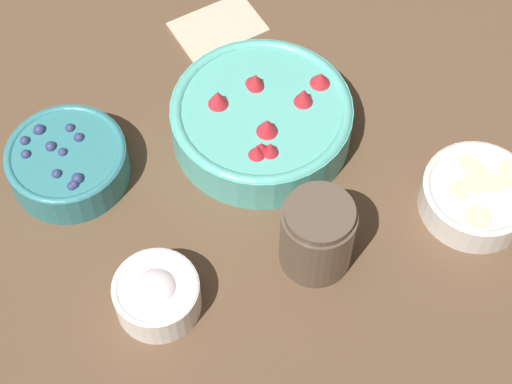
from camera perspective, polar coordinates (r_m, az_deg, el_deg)
The scene contains 7 objects.
ground_plane at distance 1.14m, azimuth -2.96°, elevation 0.58°, with size 4.00×4.00×0.00m, color brown.
bowl_strawberries at distance 1.15m, azimuth 0.38°, elevation 4.96°, with size 0.24×0.24×0.08m.
bowl_blueberries at distance 1.15m, azimuth -12.47°, elevation 2.02°, with size 0.16×0.16×0.06m.
bowl_bananas at distance 1.13m, azimuth 14.54°, elevation -0.16°, with size 0.14×0.14×0.05m.
bowl_cream at distance 1.03m, azimuth -6.63°, elevation -6.75°, with size 0.10×0.10×0.06m.
jar_chocolate at distance 1.04m, azimuth 4.10°, elevation -2.97°, with size 0.09×0.09×0.11m.
napkin at distance 1.31m, azimuth -2.56°, elevation 10.98°, with size 0.13×0.09×0.01m.
Camera 1 is at (-0.26, -0.56, 0.95)m, focal length 60.00 mm.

